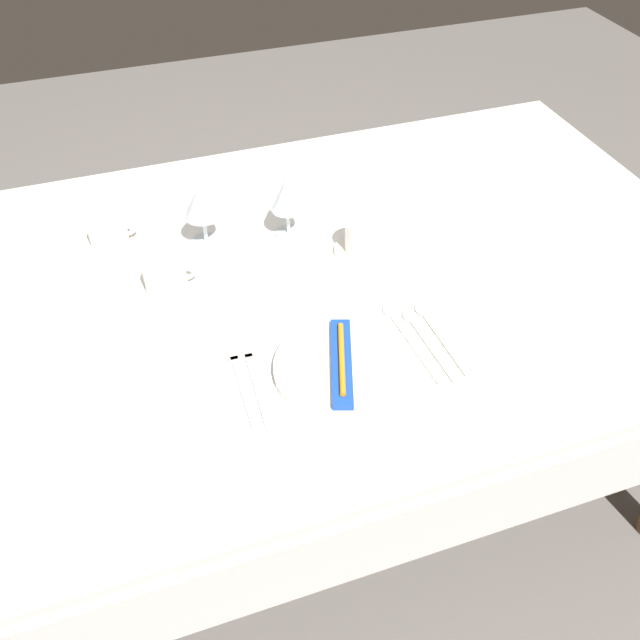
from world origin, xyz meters
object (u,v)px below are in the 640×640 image
at_px(spoon_soup, 405,332).
at_px(wine_glass_centre, 286,196).
at_px(coffee_cup_right, 166,276).
at_px(dinner_plate, 341,368).
at_px(napkin_folded, 29,285).
at_px(spoon_dessert, 423,335).
at_px(wine_glass_left, 201,203).
at_px(toothbrush_package, 342,362).
at_px(fork_inner, 241,381).
at_px(spoon_tea, 435,329).
at_px(coffee_cup_left, 108,231).
at_px(coffee_cup_far, 365,235).
at_px(fork_outer, 256,380).

height_order(spoon_soup, wine_glass_centre, wine_glass_centre).
xyz_separation_m(spoon_soup, coffee_cup_right, (-0.41, 0.26, 0.04)).
height_order(dinner_plate, coffee_cup_right, coffee_cup_right).
xyz_separation_m(dinner_plate, napkin_folded, (-0.51, 0.34, 0.06)).
height_order(spoon_dessert, wine_glass_left, wine_glass_left).
bearing_deg(toothbrush_package, fork_inner, 169.05).
height_order(fork_inner, wine_glass_left, wine_glass_left).
distance_m(fork_inner, spoon_dessert, 0.36).
xyz_separation_m(spoon_soup, wine_glass_centre, (-0.12, 0.38, 0.10)).
distance_m(spoon_tea, coffee_cup_left, 0.73).
bearing_deg(coffee_cup_right, coffee_cup_left, 116.17).
relative_size(spoon_tea, coffee_cup_far, 1.97).
relative_size(coffee_cup_left, wine_glass_centre, 0.72).
relative_size(dinner_plate, napkin_folded, 1.75).
xyz_separation_m(spoon_tea, wine_glass_centre, (-0.18, 0.39, 0.10)).
bearing_deg(wine_glass_centre, spoon_dessert, -69.21).
bearing_deg(coffee_cup_right, spoon_dessert, -32.95).
bearing_deg(coffee_cup_left, spoon_tea, -39.67).
bearing_deg(coffee_cup_right, coffee_cup_far, -0.43).
relative_size(wine_glass_left, napkin_folded, 1.06).
bearing_deg(wine_glass_left, toothbrush_package, -71.62).
distance_m(fork_outer, coffee_cup_left, 0.52).
distance_m(toothbrush_package, wine_glass_left, 0.49).
height_order(coffee_cup_right, napkin_folded, napkin_folded).
relative_size(spoon_tea, wine_glass_centre, 1.40).
relative_size(toothbrush_package, fork_inner, 1.03).
bearing_deg(coffee_cup_left, spoon_dessert, -41.75).
relative_size(toothbrush_package, wine_glass_left, 1.41).
xyz_separation_m(wine_glass_left, napkin_folded, (-0.36, -0.11, -0.03)).
distance_m(wine_glass_centre, wine_glass_left, 0.18).
bearing_deg(coffee_cup_left, spoon_soup, -42.28).
bearing_deg(napkin_folded, coffee_cup_far, -2.28).
relative_size(toothbrush_package, napkin_folded, 1.50).
bearing_deg(spoon_tea, toothbrush_package, -168.27).
bearing_deg(coffee_cup_far, coffee_cup_left, 159.56).
xyz_separation_m(toothbrush_package, wine_glass_centre, (0.03, 0.43, 0.08)).
bearing_deg(spoon_dessert, fork_outer, -178.71).
bearing_deg(spoon_tea, fork_inner, -178.68).
distance_m(coffee_cup_right, coffee_cup_far, 0.42).
bearing_deg(wine_glass_left, spoon_tea, -48.94).
relative_size(wine_glass_centre, napkin_folded, 1.05).
bearing_deg(wine_glass_left, coffee_cup_right, -127.54).
xyz_separation_m(spoon_soup, coffee_cup_far, (0.02, 0.26, 0.04)).
distance_m(fork_outer, spoon_tea, 0.36).
xyz_separation_m(coffee_cup_left, wine_glass_left, (0.20, -0.05, 0.06)).
bearing_deg(fork_outer, coffee_cup_right, 109.97).
xyz_separation_m(fork_outer, spoon_tea, (0.36, 0.02, 0.00)).
bearing_deg(coffee_cup_right, wine_glass_left, 52.46).
bearing_deg(spoon_tea, coffee_cup_left, 140.33).
xyz_separation_m(fork_inner, spoon_dessert, (0.36, 0.00, 0.00)).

